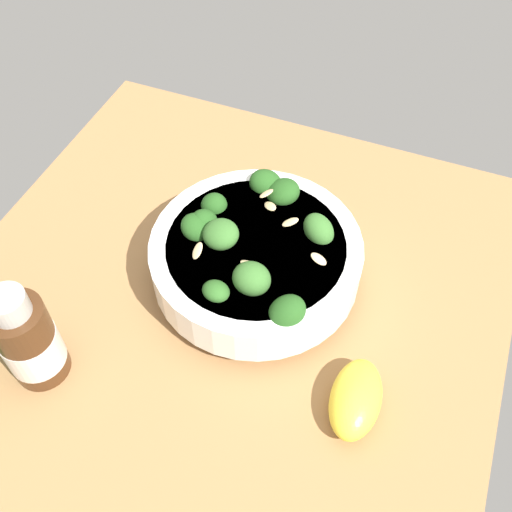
% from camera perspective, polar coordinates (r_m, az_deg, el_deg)
% --- Properties ---
extents(ground_plane, '(0.58, 0.58, 0.03)m').
position_cam_1_polar(ground_plane, '(0.65, -2.60, -4.15)').
color(ground_plane, '#996D42').
extents(bowl_of_broccoli, '(0.22, 0.22, 0.09)m').
position_cam_1_polar(bowl_of_broccoli, '(0.62, -0.04, 0.03)').
color(bowl_of_broccoli, white).
rests_on(bowl_of_broccoli, ground_plane).
extents(lemon_wedge, '(0.05, 0.08, 0.04)m').
position_cam_1_polar(lemon_wedge, '(0.56, 9.49, -13.31)').
color(lemon_wedge, yellow).
rests_on(lemon_wedge, ground_plane).
extents(bottle_short, '(0.05, 0.05, 0.12)m').
position_cam_1_polar(bottle_short, '(0.59, -20.87, -7.61)').
color(bottle_short, '#472814').
rests_on(bottle_short, ground_plane).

